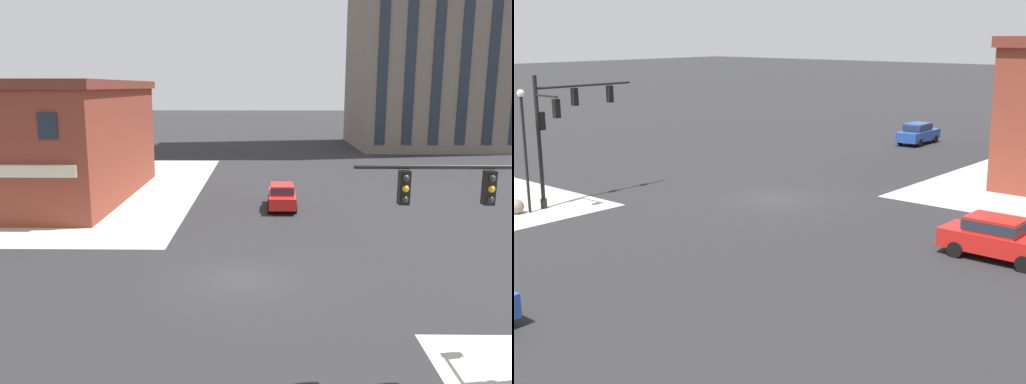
{
  "view_description": "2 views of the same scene",
  "coord_description": "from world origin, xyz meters",
  "views": [
    {
      "loc": [
        0.99,
        -21.03,
        8.07
      ],
      "look_at": [
        0.56,
        6.11,
        2.56
      ],
      "focal_mm": 36.53,
      "sensor_mm": 36.0,
      "label": 1
    },
    {
      "loc": [
        27.79,
        23.01,
        8.7
      ],
      "look_at": [
        8.57,
        6.91,
        2.91
      ],
      "focal_mm": 48.65,
      "sensor_mm": 36.0,
      "label": 2
    }
  ],
  "objects": [
    {
      "name": "car_main_northbound_far",
      "position": [
        -21.72,
        -3.1,
        0.92
      ],
      "size": [
        4.45,
        1.98,
        1.68
      ],
      "color": "#23479E",
      "rests_on": "ground"
    },
    {
      "name": "traffic_signal_main",
      "position": [
        8.0,
        -7.38,
        4.3
      ],
      "size": [
        5.92,
        2.09,
        6.67
      ],
      "color": "black",
      "rests_on": "ground"
    },
    {
      "name": "ground_plane",
      "position": [
        0.0,
        0.0,
        0.0
      ],
      "size": [
        320.0,
        320.0,
        0.0
      ],
      "primitive_type": "plane",
      "color": "#262628"
    },
    {
      "name": "bollard_sphere_curb_a",
      "position": [
        10.55,
        -7.67,
        0.37
      ],
      "size": [
        0.74,
        0.74,
        0.74
      ],
      "primitive_type": "sphere",
      "color": "gray",
      "rests_on": "ground"
    },
    {
      "name": "car_main_southbound_near",
      "position": [
        2.19,
        13.14,
        0.92
      ],
      "size": [
        1.93,
        4.42,
        1.68
      ],
      "color": "red",
      "rests_on": "ground"
    },
    {
      "name": "street_lamp_corner_near",
      "position": [
        10.0,
        -7.39,
        3.74
      ],
      "size": [
        0.36,
        0.36,
        6.05
      ],
      "color": "black",
      "rests_on": "ground"
    }
  ]
}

